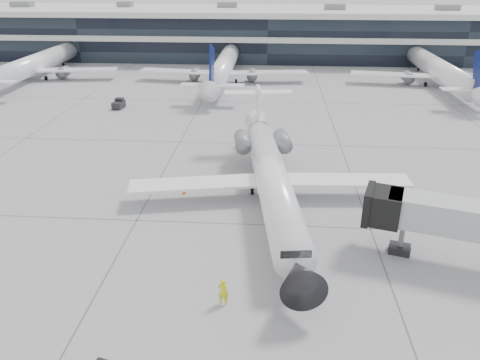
{
  "coord_description": "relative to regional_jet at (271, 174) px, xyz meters",
  "views": [
    {
      "loc": [
        1.47,
        -34.71,
        20.05
      ],
      "look_at": [
        -1.23,
        3.39,
        2.6
      ],
      "focal_mm": 35.0,
      "sensor_mm": 36.0,
      "label": 1
    }
  ],
  "objects": [
    {
      "name": "bg_jet_right",
      "position": [
        30.46,
        50.1,
        -2.59
      ],
      "size": [
        32.0,
        40.0,
        9.6
      ],
      "primitive_type": null,
      "color": "white",
      "rests_on": "ground"
    },
    {
      "name": "regional_jet",
      "position": [
        0.0,
        0.0,
        0.0
      ],
      "size": [
        26.31,
        32.85,
        7.59
      ],
      "rotation": [
        0.0,
        0.0,
        0.13
      ],
      "color": "white",
      "rests_on": "ground"
    },
    {
      "name": "far_tug",
      "position": [
        -23.86,
        29.72,
        -1.91
      ],
      "size": [
        1.62,
        2.5,
        1.52
      ],
      "rotation": [
        0.0,
        0.0,
        -0.09
      ],
      "color": "black",
      "rests_on": "ground"
    },
    {
      "name": "bg_jet_left",
      "position": [
        -46.54,
        50.1,
        -2.59
      ],
      "size": [
        32.0,
        40.0,
        9.6
      ],
      "primitive_type": null,
      "color": "white",
      "rests_on": "ground"
    },
    {
      "name": "terminal",
      "position": [
        -1.54,
        77.1,
        2.41
      ],
      "size": [
        170.0,
        22.0,
        10.0
      ],
      "primitive_type": "cube",
      "color": "black",
      "rests_on": "ground"
    },
    {
      "name": "bg_jet_center",
      "position": [
        -9.54,
        50.1,
        -2.59
      ],
      "size": [
        32.0,
        40.0,
        9.6
      ],
      "primitive_type": null,
      "color": "white",
      "rests_on": "ground"
    },
    {
      "name": "traffic_cone",
      "position": [
        -8.35,
        0.63,
        -2.31
      ],
      "size": [
        0.46,
        0.46,
        0.59
      ],
      "rotation": [
        0.0,
        0.0,
        0.17
      ],
      "color": "orange",
      "rests_on": "ground"
    },
    {
      "name": "ground",
      "position": [
        -1.54,
        -4.9,
        -2.59
      ],
      "size": [
        220.0,
        220.0,
        0.0
      ],
      "primitive_type": "plane",
      "color": "gray",
      "rests_on": "ground"
    },
    {
      "name": "ramp_worker",
      "position": [
        -2.89,
        -15.34,
        -1.61
      ],
      "size": [
        0.75,
        0.52,
        1.95
      ],
      "primitive_type": "imported",
      "rotation": [
        0.0,
        0.0,
        3.06
      ],
      "color": "#D3E017",
      "rests_on": "ground"
    }
  ]
}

